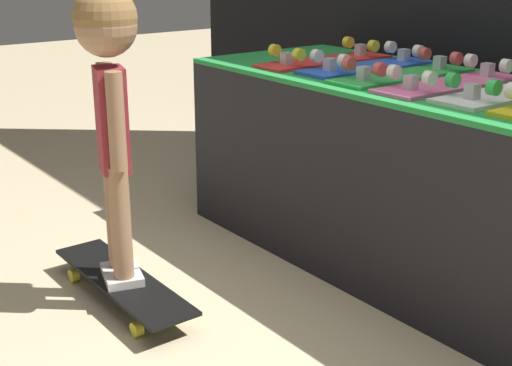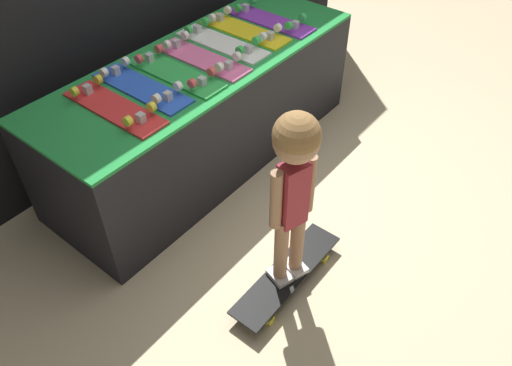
{
  "view_description": "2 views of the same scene",
  "coord_description": "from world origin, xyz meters",
  "px_view_note": "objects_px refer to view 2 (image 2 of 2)",
  "views": [
    {
      "loc": [
        1.65,
        -1.61,
        1.27
      ],
      "look_at": [
        -0.25,
        -0.17,
        0.47
      ],
      "focal_mm": 50.0,
      "sensor_mm": 36.0,
      "label": 1
    },
    {
      "loc": [
        -1.98,
        -1.47,
        2.32
      ],
      "look_at": [
        -0.35,
        -0.17,
        0.39
      ],
      "focal_mm": 35.0,
      "sensor_mm": 36.0,
      "label": 2
    }
  ],
  "objects_px": {
    "skateboard_blue_on_rack": "(141,86)",
    "skateboard_on_floor": "(287,274)",
    "skateboard_red_on_rack": "(114,106)",
    "skateboard_green_on_rack": "(175,72)",
    "child": "(294,173)",
    "skateboard_pink_on_rack": "(202,57)",
    "skateboard_purple_on_rack": "(270,19)",
    "skateboard_yellow_on_rack": "(244,29)",
    "skateboard_white_on_rack": "(222,42)"
  },
  "relations": [
    {
      "from": "skateboard_purple_on_rack",
      "to": "child",
      "type": "distance_m",
      "value": 1.67
    },
    {
      "from": "skateboard_red_on_rack",
      "to": "skateboard_pink_on_rack",
      "type": "relative_size",
      "value": 1.0
    },
    {
      "from": "skateboard_blue_on_rack",
      "to": "skateboard_white_on_rack",
      "type": "relative_size",
      "value": 1.0
    },
    {
      "from": "skateboard_on_floor",
      "to": "child",
      "type": "distance_m",
      "value": 0.76
    },
    {
      "from": "skateboard_red_on_rack",
      "to": "skateboard_purple_on_rack",
      "type": "distance_m",
      "value": 1.38
    },
    {
      "from": "skateboard_pink_on_rack",
      "to": "skateboard_yellow_on_rack",
      "type": "relative_size",
      "value": 1.0
    },
    {
      "from": "skateboard_blue_on_rack",
      "to": "skateboard_on_floor",
      "type": "relative_size",
      "value": 0.84
    },
    {
      "from": "skateboard_purple_on_rack",
      "to": "skateboard_blue_on_rack",
      "type": "bearing_deg",
      "value": 177.85
    },
    {
      "from": "skateboard_green_on_rack",
      "to": "skateboard_pink_on_rack",
      "type": "xyz_separation_m",
      "value": [
        0.23,
        -0.0,
        0.0
      ]
    },
    {
      "from": "skateboard_yellow_on_rack",
      "to": "skateboard_pink_on_rack",
      "type": "bearing_deg",
      "value": -175.44
    },
    {
      "from": "skateboard_blue_on_rack",
      "to": "skateboard_green_on_rack",
      "type": "distance_m",
      "value": 0.23
    },
    {
      "from": "skateboard_red_on_rack",
      "to": "skateboard_white_on_rack",
      "type": "bearing_deg",
      "value": 1.93
    },
    {
      "from": "skateboard_pink_on_rack",
      "to": "skateboard_yellow_on_rack",
      "type": "xyz_separation_m",
      "value": [
        0.46,
        0.04,
        0.0
      ]
    },
    {
      "from": "skateboard_green_on_rack",
      "to": "skateboard_purple_on_rack",
      "type": "height_order",
      "value": "same"
    },
    {
      "from": "skateboard_green_on_rack",
      "to": "skateboard_pink_on_rack",
      "type": "relative_size",
      "value": 1.0
    },
    {
      "from": "skateboard_purple_on_rack",
      "to": "child",
      "type": "relative_size",
      "value": 0.63
    },
    {
      "from": "skateboard_green_on_rack",
      "to": "skateboard_yellow_on_rack",
      "type": "xyz_separation_m",
      "value": [
        0.69,
        0.04,
        0.0
      ]
    },
    {
      "from": "skateboard_green_on_rack",
      "to": "skateboard_pink_on_rack",
      "type": "height_order",
      "value": "same"
    },
    {
      "from": "skateboard_green_on_rack",
      "to": "skateboard_on_floor",
      "type": "bearing_deg",
      "value": -106.89
    },
    {
      "from": "skateboard_yellow_on_rack",
      "to": "skateboard_purple_on_rack",
      "type": "relative_size",
      "value": 1.0
    },
    {
      "from": "skateboard_green_on_rack",
      "to": "skateboard_yellow_on_rack",
      "type": "relative_size",
      "value": 1.0
    },
    {
      "from": "skateboard_pink_on_rack",
      "to": "skateboard_purple_on_rack",
      "type": "xyz_separation_m",
      "value": [
        0.69,
        -0.0,
        0.0
      ]
    },
    {
      "from": "skateboard_yellow_on_rack",
      "to": "child",
      "type": "distance_m",
      "value": 1.53
    },
    {
      "from": "skateboard_red_on_rack",
      "to": "skateboard_green_on_rack",
      "type": "bearing_deg",
      "value": -0.58
    },
    {
      "from": "skateboard_pink_on_rack",
      "to": "skateboard_on_floor",
      "type": "height_order",
      "value": "skateboard_pink_on_rack"
    },
    {
      "from": "skateboard_red_on_rack",
      "to": "child",
      "type": "height_order",
      "value": "child"
    },
    {
      "from": "skateboard_yellow_on_rack",
      "to": "skateboard_purple_on_rack",
      "type": "distance_m",
      "value": 0.23
    },
    {
      "from": "skateboard_on_floor",
      "to": "skateboard_purple_on_rack",
      "type": "bearing_deg",
      "value": 41.13
    },
    {
      "from": "skateboard_yellow_on_rack",
      "to": "skateboard_green_on_rack",
      "type": "bearing_deg",
      "value": -176.97
    },
    {
      "from": "skateboard_blue_on_rack",
      "to": "skateboard_on_floor",
      "type": "bearing_deg",
      "value": -95.17
    },
    {
      "from": "skateboard_blue_on_rack",
      "to": "skateboard_white_on_rack",
      "type": "bearing_deg",
      "value": -0.47
    },
    {
      "from": "skateboard_red_on_rack",
      "to": "skateboard_green_on_rack",
      "type": "distance_m",
      "value": 0.46
    },
    {
      "from": "skateboard_green_on_rack",
      "to": "skateboard_on_floor",
      "type": "xyz_separation_m",
      "value": [
        -0.33,
        -1.1,
        -0.71
      ]
    },
    {
      "from": "skateboard_red_on_rack",
      "to": "skateboard_on_floor",
      "type": "relative_size",
      "value": 0.84
    },
    {
      "from": "skateboard_on_floor",
      "to": "child",
      "type": "bearing_deg",
      "value": 0.0
    },
    {
      "from": "skateboard_white_on_rack",
      "to": "skateboard_purple_on_rack",
      "type": "distance_m",
      "value": 0.46
    },
    {
      "from": "skateboard_green_on_rack",
      "to": "skateboard_yellow_on_rack",
      "type": "height_order",
      "value": "same"
    },
    {
      "from": "skateboard_white_on_rack",
      "to": "child",
      "type": "relative_size",
      "value": 0.63
    },
    {
      "from": "skateboard_green_on_rack",
      "to": "child",
      "type": "relative_size",
      "value": 0.63
    },
    {
      "from": "skateboard_purple_on_rack",
      "to": "skateboard_on_floor",
      "type": "distance_m",
      "value": 1.81
    },
    {
      "from": "skateboard_pink_on_rack",
      "to": "skateboard_red_on_rack",
      "type": "bearing_deg",
      "value": 179.6
    },
    {
      "from": "skateboard_blue_on_rack",
      "to": "skateboard_purple_on_rack",
      "type": "bearing_deg",
      "value": -2.15
    },
    {
      "from": "skateboard_pink_on_rack",
      "to": "skateboard_yellow_on_rack",
      "type": "bearing_deg",
      "value": 4.56
    },
    {
      "from": "skateboard_blue_on_rack",
      "to": "child",
      "type": "xyz_separation_m",
      "value": [
        -0.1,
        -1.14,
        0.04
      ]
    },
    {
      "from": "skateboard_blue_on_rack",
      "to": "skateboard_pink_on_rack",
      "type": "relative_size",
      "value": 1.0
    },
    {
      "from": "skateboard_pink_on_rack",
      "to": "child",
      "type": "xyz_separation_m",
      "value": [
        -0.56,
        -1.1,
        0.04
      ]
    },
    {
      "from": "skateboard_yellow_on_rack",
      "to": "skateboard_purple_on_rack",
      "type": "xyz_separation_m",
      "value": [
        0.23,
        -0.04,
        0.0
      ]
    },
    {
      "from": "skateboard_purple_on_rack",
      "to": "skateboard_yellow_on_rack",
      "type": "bearing_deg",
      "value": 170.53
    },
    {
      "from": "skateboard_blue_on_rack",
      "to": "skateboard_on_floor",
      "type": "xyz_separation_m",
      "value": [
        -0.1,
        -1.14,
        -0.71
      ]
    },
    {
      "from": "skateboard_purple_on_rack",
      "to": "skateboard_on_floor",
      "type": "height_order",
      "value": "skateboard_purple_on_rack"
    }
  ]
}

